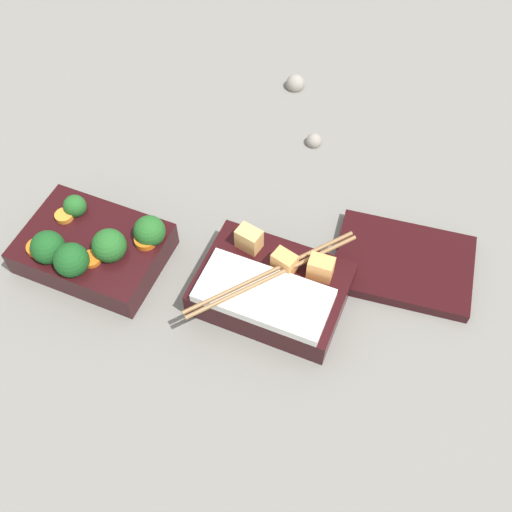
# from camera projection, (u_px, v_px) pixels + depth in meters

# --- Properties ---
(ground_plane) EXTENTS (3.00, 3.00, 0.00)m
(ground_plane) POSITION_uv_depth(u_px,v_px,m) (188.00, 273.00, 0.75)
(ground_plane) COLOR slate
(bento_tray_vegetable) EXTENTS (0.17, 0.12, 0.07)m
(bento_tray_vegetable) POSITION_uv_depth(u_px,v_px,m) (91.00, 247.00, 0.74)
(bento_tray_vegetable) COLOR black
(bento_tray_vegetable) RESTS_ON ground_plane
(bento_tray_rice) EXTENTS (0.17, 0.18, 0.07)m
(bento_tray_rice) POSITION_uv_depth(u_px,v_px,m) (271.00, 288.00, 0.71)
(bento_tray_rice) COLOR black
(bento_tray_rice) RESTS_ON ground_plane
(bento_lid) EXTENTS (0.18, 0.14, 0.02)m
(bento_lid) POSITION_uv_depth(u_px,v_px,m) (403.00, 263.00, 0.75)
(bento_lid) COLOR black
(bento_lid) RESTS_ON ground_plane
(pebble_0) EXTENTS (0.02, 0.02, 0.02)m
(pebble_0) POSITION_uv_depth(u_px,v_px,m) (314.00, 141.00, 0.87)
(pebble_0) COLOR gray
(pebble_0) RESTS_ON ground_plane
(pebble_1) EXTENTS (0.03, 0.03, 0.03)m
(pebble_1) POSITION_uv_depth(u_px,v_px,m) (297.00, 84.00, 0.94)
(pebble_1) COLOR gray
(pebble_1) RESTS_ON ground_plane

